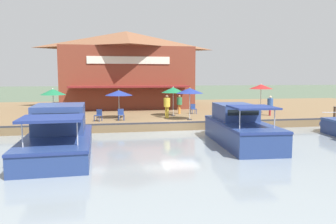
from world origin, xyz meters
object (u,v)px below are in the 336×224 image
Objects in this scene: patio_umbrella_mid_patio_right at (119,93)px; patio_umbrella_far_corner at (173,90)px; waterfront_restaurant at (127,69)px; person_at_quay_edge at (167,103)px; tree_downstream_bank at (168,66)px; motorboat_mid_row at (237,127)px; cafe_chair_back_row_seat at (238,110)px; tree_behind_restaurant at (79,66)px; cafe_chair_mid_patio at (193,108)px; cafe_chair_facing_river at (242,107)px; motorboat_nearest_quay at (60,136)px; cafe_chair_far_corner_seat at (98,115)px; patio_umbrella_back_row at (190,91)px; cafe_chair_beside_entrance at (246,107)px; patio_umbrella_near_quay_edge at (261,87)px; patio_umbrella_by_entrance at (53,92)px; person_mid_patio at (179,102)px; person_near_entrance at (270,103)px; cafe_chair_under_first_umbrella at (121,114)px; mooring_post at (335,113)px.

patio_umbrella_far_corner is (-0.84, 4.46, 0.15)m from patio_umbrella_mid_patio_right.
waterfront_restaurant is 11.22m from person_at_quay_edge.
tree_downstream_bank is (-11.18, 1.56, 2.25)m from patio_umbrella_far_corner.
motorboat_mid_row is (7.77, 6.53, -1.67)m from patio_umbrella_mid_patio_right.
cafe_chair_back_row_seat is 19.16m from tree_behind_restaurant.
motorboat_mid_row is (9.75, 0.04, -0.17)m from cafe_chair_mid_patio.
cafe_chair_facing_river is 18.49m from motorboat_nearest_quay.
patio_umbrella_far_corner is at bearing 141.34° from motorboat_nearest_quay.
cafe_chair_far_corner_seat and cafe_chair_facing_river have the same top height.
patio_umbrella_back_row is 2.86× the size of cafe_chair_far_corner_seat.
cafe_chair_back_row_seat is 8.49m from motorboat_mid_row.
cafe_chair_beside_entrance is at bearing 106.60° from person_at_quay_edge.
patio_umbrella_near_quay_edge is 0.32× the size of motorboat_mid_row.
person_at_quay_edge is (0.41, -6.07, 0.66)m from cafe_chair_back_row_seat.
motorboat_nearest_quay is at bearing 2.16° from tree_behind_restaurant.
patio_umbrella_by_entrance is 16.51m from cafe_chair_facing_river.
cafe_chair_far_corner_seat is at bearing -62.36° from person_mid_patio.
cafe_chair_beside_entrance is at bearing 89.57° from cafe_chair_mid_patio.
patio_umbrella_mid_patio_right reaches higher than motorboat_nearest_quay.
person_mid_patio is 0.24× the size of tree_downstream_bank.
person_near_entrance is (-1.38, 7.23, -1.15)m from patio_umbrella_back_row.
waterfront_restaurant is 7.64× the size of person_at_quay_edge.
person_at_quay_edge is 13.00m from tree_downstream_bank.
patio_umbrella_by_entrance reaches higher than patio_umbrella_mid_patio_right.
patio_umbrella_back_row reaches higher than person_near_entrance.
cafe_chair_back_row_seat is 6.12m from person_at_quay_edge.
patio_umbrella_by_entrance is 17.16m from person_near_entrance.
motorboat_nearest_quay is (10.70, -14.62, -0.18)m from cafe_chair_beside_entrance.
cafe_chair_under_first_umbrella is (2.09, -4.36, -1.66)m from patio_umbrella_far_corner.
patio_umbrella_near_quay_edge is at bearing 63.72° from cafe_chair_facing_river.
cafe_chair_beside_entrance is at bearing 98.98° from patio_umbrella_far_corner.
cafe_chair_beside_entrance is 1.00× the size of cafe_chair_mid_patio.
patio_umbrella_back_row reaches higher than cafe_chair_under_first_umbrella.
patio_umbrella_mid_patio_right is 1.96m from cafe_chair_under_first_umbrella.
tree_downstream_bank is (-19.79, -0.50, 4.07)m from motorboat_mid_row.
cafe_chair_mid_patio is (-3.32, 8.02, 0.00)m from cafe_chair_far_corner_seat.
mooring_post is 26.19m from tree_behind_restaurant.
patio_umbrella_far_corner is 8.15m from person_near_entrance.
patio_umbrella_far_corner is 2.84× the size of cafe_chair_under_first_umbrella.
cafe_chair_under_first_umbrella is at bearing -74.24° from cafe_chair_beside_entrance.
cafe_chair_far_corner_seat is at bearing 167.18° from motorboat_nearest_quay.
cafe_chair_far_corner_seat is at bearing -86.80° from cafe_chair_under_first_umbrella.
patio_umbrella_by_entrance reaches higher than mooring_post.
mooring_post is 0.14× the size of tree_downstream_bank.
patio_umbrella_mid_patio_right is 4.54m from patio_umbrella_far_corner.
patio_umbrella_by_entrance is 1.00× the size of patio_umbrella_far_corner.
cafe_chair_under_first_umbrella is (-0.09, 1.64, 0.00)m from cafe_chair_far_corner_seat.
patio_umbrella_by_entrance reaches higher than cafe_chair_back_row_seat.
waterfront_restaurant is 12.80m from patio_umbrella_back_row.
cafe_chair_under_first_umbrella is 15.05m from tree_downstream_bank.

